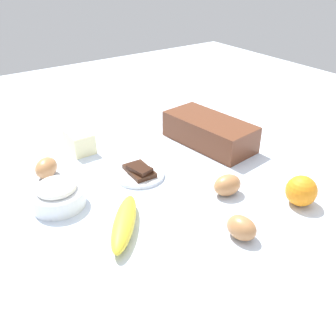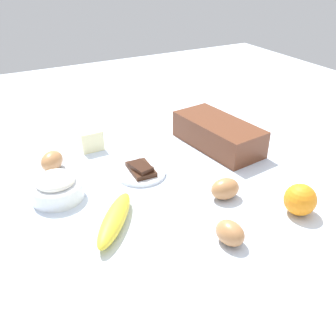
{
  "view_description": "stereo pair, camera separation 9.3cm",
  "coord_description": "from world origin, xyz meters",
  "px_view_note": "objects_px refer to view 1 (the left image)",
  "views": [
    {
      "loc": [
        0.66,
        -0.46,
        0.51
      ],
      "look_at": [
        0.0,
        0.0,
        0.04
      ],
      "focal_mm": 39.86,
      "sensor_mm": 36.0,
      "label": 1
    },
    {
      "loc": [
        0.71,
        -0.38,
        0.51
      ],
      "look_at": [
        0.0,
        0.0,
        0.04
      ],
      "focal_mm": 39.86,
      "sensor_mm": 36.0,
      "label": 2
    }
  ],
  "objects_px": {
    "butter_block": "(80,142)",
    "loaf_pan": "(209,131)",
    "egg_loose": "(242,227)",
    "flour_bowl": "(57,194)",
    "banana": "(124,223)",
    "orange_fruit": "(301,191)",
    "egg_near_butter": "(46,168)",
    "chocolate_plate": "(139,173)",
    "egg_beside_bowl": "(227,185)"
  },
  "relations": [
    {
      "from": "butter_block",
      "to": "loaf_pan",
      "type": "bearing_deg",
      "value": 62.05
    },
    {
      "from": "egg_loose",
      "to": "flour_bowl",
      "type": "bearing_deg",
      "value": -140.36
    },
    {
      "from": "banana",
      "to": "loaf_pan",
      "type": "bearing_deg",
      "value": 117.05
    },
    {
      "from": "orange_fruit",
      "to": "egg_near_butter",
      "type": "height_order",
      "value": "orange_fruit"
    },
    {
      "from": "flour_bowl",
      "to": "loaf_pan",
      "type": "bearing_deg",
      "value": 94.97
    },
    {
      "from": "egg_near_butter",
      "to": "chocolate_plate",
      "type": "height_order",
      "value": "egg_near_butter"
    },
    {
      "from": "flour_bowl",
      "to": "butter_block",
      "type": "height_order",
      "value": "flour_bowl"
    },
    {
      "from": "flour_bowl",
      "to": "chocolate_plate",
      "type": "xyz_separation_m",
      "value": [
        -0.0,
        0.22,
        -0.02
      ]
    },
    {
      "from": "orange_fruit",
      "to": "chocolate_plate",
      "type": "distance_m",
      "value": 0.4
    },
    {
      "from": "egg_near_butter",
      "to": "egg_loose",
      "type": "bearing_deg",
      "value": 28.04
    },
    {
      "from": "egg_beside_bowl",
      "to": "orange_fruit",
      "type": "bearing_deg",
      "value": 41.22
    },
    {
      "from": "egg_beside_bowl",
      "to": "egg_loose",
      "type": "bearing_deg",
      "value": -31.49
    },
    {
      "from": "egg_near_butter",
      "to": "egg_loose",
      "type": "distance_m",
      "value": 0.52
    },
    {
      "from": "flour_bowl",
      "to": "orange_fruit",
      "type": "bearing_deg",
      "value": 55.48
    },
    {
      "from": "banana",
      "to": "egg_loose",
      "type": "xyz_separation_m",
      "value": [
        0.16,
        0.19,
        0.0
      ]
    },
    {
      "from": "flour_bowl",
      "to": "egg_loose",
      "type": "height_order",
      "value": "flour_bowl"
    },
    {
      "from": "loaf_pan",
      "to": "butter_block",
      "type": "xyz_separation_m",
      "value": [
        -0.18,
        -0.34,
        -0.01
      ]
    },
    {
      "from": "banana",
      "to": "egg_beside_bowl",
      "type": "relative_size",
      "value": 2.7
    },
    {
      "from": "loaf_pan",
      "to": "flour_bowl",
      "type": "distance_m",
      "value": 0.49
    },
    {
      "from": "egg_beside_bowl",
      "to": "chocolate_plate",
      "type": "xyz_separation_m",
      "value": [
        -0.19,
        -0.13,
        -0.02
      ]
    },
    {
      "from": "loaf_pan",
      "to": "flour_bowl",
      "type": "relative_size",
      "value": 2.36
    },
    {
      "from": "orange_fruit",
      "to": "chocolate_plate",
      "type": "xyz_separation_m",
      "value": [
        -0.32,
        -0.24,
        -0.03
      ]
    },
    {
      "from": "loaf_pan",
      "to": "chocolate_plate",
      "type": "relative_size",
      "value": 2.26
    },
    {
      "from": "loaf_pan",
      "to": "egg_beside_bowl",
      "type": "bearing_deg",
      "value": -38.04
    },
    {
      "from": "banana",
      "to": "egg_near_butter",
      "type": "height_order",
      "value": "egg_near_butter"
    },
    {
      "from": "egg_loose",
      "to": "chocolate_plate",
      "type": "distance_m",
      "value": 0.33
    },
    {
      "from": "flour_bowl",
      "to": "orange_fruit",
      "type": "xyz_separation_m",
      "value": [
        0.32,
        0.46,
        0.01
      ]
    },
    {
      "from": "orange_fruit",
      "to": "egg_beside_bowl",
      "type": "relative_size",
      "value": 1.02
    },
    {
      "from": "egg_near_butter",
      "to": "chocolate_plate",
      "type": "xyz_separation_m",
      "value": [
        0.14,
        0.2,
        -0.02
      ]
    },
    {
      "from": "egg_beside_bowl",
      "to": "banana",
      "type": "bearing_deg",
      "value": -94.94
    },
    {
      "from": "butter_block",
      "to": "egg_loose",
      "type": "height_order",
      "value": "butter_block"
    },
    {
      "from": "orange_fruit",
      "to": "butter_block",
      "type": "xyz_separation_m",
      "value": [
        -0.54,
        -0.31,
        -0.01
      ]
    },
    {
      "from": "flour_bowl",
      "to": "butter_block",
      "type": "bearing_deg",
      "value": 145.88
    },
    {
      "from": "loaf_pan",
      "to": "butter_block",
      "type": "height_order",
      "value": "loaf_pan"
    },
    {
      "from": "banana",
      "to": "orange_fruit",
      "type": "distance_m",
      "value": 0.41
    },
    {
      "from": "egg_beside_bowl",
      "to": "egg_loose",
      "type": "height_order",
      "value": "egg_beside_bowl"
    },
    {
      "from": "loaf_pan",
      "to": "egg_loose",
      "type": "xyz_separation_m",
      "value": [
        0.37,
        -0.22,
        -0.02
      ]
    },
    {
      "from": "flour_bowl",
      "to": "banana",
      "type": "distance_m",
      "value": 0.19
    },
    {
      "from": "loaf_pan",
      "to": "banana",
      "type": "distance_m",
      "value": 0.46
    },
    {
      "from": "loaf_pan",
      "to": "egg_beside_bowl",
      "type": "xyz_separation_m",
      "value": [
        0.23,
        -0.14,
        -0.02
      ]
    },
    {
      "from": "flour_bowl",
      "to": "orange_fruit",
      "type": "height_order",
      "value": "orange_fruit"
    },
    {
      "from": "butter_block",
      "to": "egg_near_butter",
      "type": "bearing_deg",
      "value": -56.96
    },
    {
      "from": "flour_bowl",
      "to": "chocolate_plate",
      "type": "height_order",
      "value": "flour_bowl"
    },
    {
      "from": "loaf_pan",
      "to": "chocolate_plate",
      "type": "height_order",
      "value": "loaf_pan"
    },
    {
      "from": "banana",
      "to": "butter_block",
      "type": "bearing_deg",
      "value": 169.71
    },
    {
      "from": "flour_bowl",
      "to": "orange_fruit",
      "type": "relative_size",
      "value": 1.74
    },
    {
      "from": "egg_loose",
      "to": "banana",
      "type": "bearing_deg",
      "value": -129.83
    },
    {
      "from": "egg_near_butter",
      "to": "chocolate_plate",
      "type": "relative_size",
      "value": 0.54
    },
    {
      "from": "loaf_pan",
      "to": "banana",
      "type": "height_order",
      "value": "loaf_pan"
    },
    {
      "from": "banana",
      "to": "egg_near_butter",
      "type": "xyz_separation_m",
      "value": [
        -0.31,
        -0.06,
        0.01
      ]
    }
  ]
}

